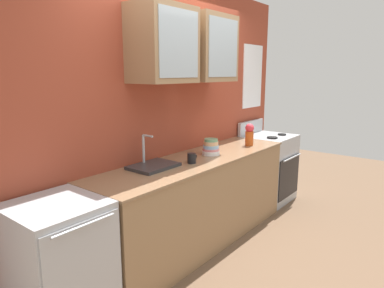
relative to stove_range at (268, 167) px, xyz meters
The scene contains 9 objects.
ground_plane 1.66m from the stove_range, behind, with size 10.00×10.00×0.00m, color brown.
back_wall_unit 1.92m from the stove_range, 168.51° to the left, with size 4.13×0.49×2.68m.
counter 1.59m from the stove_range, behind, with size 2.52×0.65×0.91m.
stove_range is the anchor object (origin of this frame).
sink_faucet 2.18m from the stove_range, behind, with size 0.42×0.31×0.30m.
bowl_stack 1.48m from the stove_range, behind, with size 0.19×0.19×0.17m.
vase 0.94m from the stove_range, behind, with size 0.10×0.10×0.26m.
cup_near_sink 1.85m from the stove_range, behind, with size 0.12×0.08×0.10m.
dishwasher 3.15m from the stove_range, behind, with size 0.58×0.64×0.91m.
Camera 1 is at (-2.67, -2.04, 1.75)m, focal length 32.30 mm.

